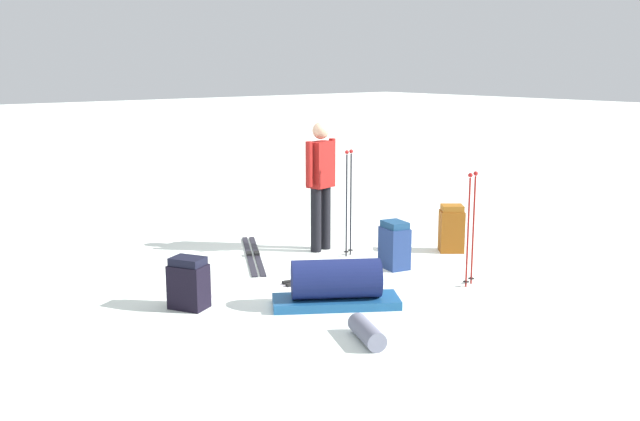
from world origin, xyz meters
name	(u,v)px	position (x,y,z in m)	size (l,w,h in m)	color
ground_plane	(320,266)	(0.00, 0.00, 0.00)	(80.00, 80.00, 0.00)	white
skier_standing	(321,179)	(-0.51, -0.62, 0.95)	(0.56, 0.29, 1.70)	black
ski_pair_near	(253,255)	(0.36, -0.93, 0.01)	(1.12, 1.78, 0.05)	#22212A
ski_pair_far	(290,285)	(0.77, 0.42, 0.01)	(1.91, 0.57, 0.05)	silver
backpack_large_dark	(394,245)	(-0.66, 0.62, 0.28)	(0.33, 0.40, 0.58)	navy
backpack_bright	(189,283)	(2.00, 0.36, 0.26)	(0.40, 0.44, 0.53)	black
backpack_small_spare	(451,229)	(-1.80, 0.53, 0.31)	(0.41, 0.41, 0.63)	#8F4C13
ski_poles_planted_near	(471,223)	(-0.81, 1.65, 0.71)	(0.21, 0.11, 1.28)	maroon
ski_poles_planted_far	(349,198)	(-0.61, -0.17, 0.76)	(0.17, 0.10, 1.38)	black
gear_sled	(336,285)	(0.81, 1.25, 0.22)	(1.33, 1.09, 0.49)	#1A5086
sleeping_mat_rolled	(367,332)	(1.23, 2.17, 0.09)	(0.18, 0.18, 0.55)	slate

